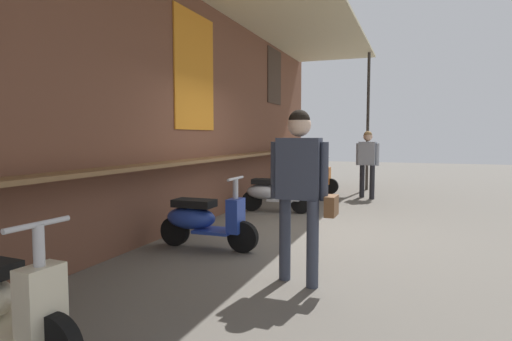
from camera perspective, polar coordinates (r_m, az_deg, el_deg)
The scene contains 7 objects.
ground_plane at distance 6.91m, azimuth 6.80°, elevation -7.97°, with size 38.79×38.79×0.00m, color #605B54.
market_stall_facade at distance 7.43m, azimuth -7.37°, elevation 9.50°, with size 13.85×2.53×3.85m.
scooter_blue at distance 5.85m, azimuth -7.05°, elevation -6.38°, with size 0.46×1.40×0.97m.
scooter_silver at distance 8.57m, azimuth 2.13°, elevation -2.88°, with size 0.47×1.40×0.97m.
scooter_orange at distance 11.52m, azimuth 6.92°, elevation -1.01°, with size 0.46×1.40×0.97m.
shopper_with_handbag at distance 4.35m, azimuth 5.83°, elevation -0.93°, with size 0.28×0.67×1.75m.
shopper_browsing at distance 10.77m, azimuth 14.39°, elevation 1.70°, with size 0.35×0.55×1.62m.
Camera 1 is at (-6.57, -1.56, 1.49)m, focal length 30.54 mm.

